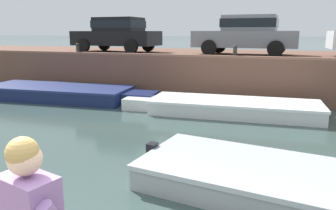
# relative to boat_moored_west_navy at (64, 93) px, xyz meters

# --- Properties ---
(ground_plane) EXTENTS (400.00, 400.00, 0.00)m
(ground_plane) POSITION_rel_boat_moored_west_navy_xyz_m (6.10, -3.39, -0.25)
(ground_plane) COLOR #384C47
(far_quay_wall) EXTENTS (60.00, 6.00, 1.61)m
(far_quay_wall) POSITION_rel_boat_moored_west_navy_xyz_m (6.10, 4.54, 0.56)
(far_quay_wall) COLOR brown
(far_quay_wall) RESTS_ON ground
(far_wall_coping) EXTENTS (60.00, 0.24, 0.08)m
(far_wall_coping) POSITION_rel_boat_moored_west_navy_xyz_m (6.10, 1.66, 1.40)
(far_wall_coping) COLOR brown
(far_wall_coping) RESTS_ON far_quay_wall
(boat_moored_west_navy) EXTENTS (6.79, 2.46, 0.50)m
(boat_moored_west_navy) POSITION_rel_boat_moored_west_navy_xyz_m (0.00, 0.00, 0.00)
(boat_moored_west_navy) COLOR navy
(boat_moored_west_navy) RESTS_ON ground
(boat_moored_central_white) EXTENTS (6.22, 2.11, 0.45)m
(boat_moored_central_white) POSITION_rel_boat_moored_west_navy_xyz_m (6.16, -0.18, -0.03)
(boat_moored_central_white) COLOR white
(boat_moored_central_white) RESTS_ON ground
(motorboat_passing) EXTENTS (6.55, 2.53, 0.92)m
(motorboat_passing) POSITION_rel_boat_moored_west_navy_xyz_m (8.60, -5.22, -0.03)
(motorboat_passing) COLOR #93999E
(motorboat_passing) RESTS_ON ground
(car_leftmost_black) EXTENTS (3.94, 1.99, 1.54)m
(car_leftmost_black) POSITION_rel_boat_moored_west_navy_xyz_m (0.45, 3.47, 2.20)
(car_leftmost_black) COLOR black
(car_leftmost_black) RESTS_ON far_quay_wall
(car_left_inner_grey) EXTENTS (4.07, 1.98, 1.54)m
(car_left_inner_grey) POSITION_rel_boat_moored_west_navy_xyz_m (6.26, 3.47, 2.20)
(car_left_inner_grey) COLOR slate
(car_left_inner_grey) RESTS_ON far_quay_wall
(mooring_bollard_west) EXTENTS (0.15, 0.15, 0.45)m
(mooring_bollard_west) POSITION_rel_boat_moored_west_navy_xyz_m (-0.55, 1.79, 1.60)
(mooring_bollard_west) COLOR #2D2B28
(mooring_bollard_west) RESTS_ON far_quay_wall
(mooring_bollard_mid) EXTENTS (0.15, 0.15, 0.45)m
(mooring_bollard_mid) POSITION_rel_boat_moored_west_navy_xyz_m (6.08, 1.79, 1.60)
(mooring_bollard_mid) COLOR #2D2B28
(mooring_bollard_mid) RESTS_ON far_quay_wall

